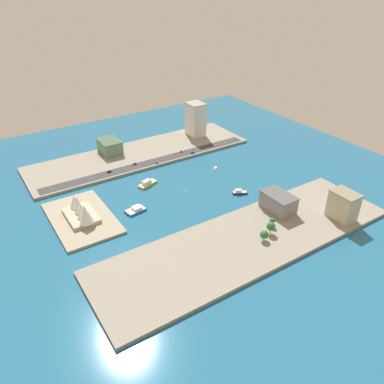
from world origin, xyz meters
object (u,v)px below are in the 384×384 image
(sailboat_small_white, at_px, (215,168))
(van_white, at_px, (181,151))
(catamaran_blue, at_px, (136,210))
(sedan_silver, at_px, (157,162))
(suv_black, at_px, (109,172))
(opera_landmark, at_px, (81,211))
(hotel_broad_white, at_px, (196,119))
(pickup_red, at_px, (135,164))
(patrol_launch_navy, at_px, (240,192))
(traffic_light_waterfront, at_px, (186,153))
(hatchback_blue, at_px, (192,152))
(warehouse_low_gray, at_px, (278,202))
(office_block_beige, at_px, (343,205))
(ferry_yellow_fast, at_px, (147,183))
(terminal_long_green, at_px, (110,146))

(sailboat_small_white, xyz_separation_m, van_white, (49.09, 10.92, 2.52))
(catamaran_blue, xyz_separation_m, sedan_silver, (66.10, -55.58, 1.90))
(suv_black, relative_size, van_white, 0.97)
(opera_landmark, bearing_deg, van_white, -63.95)
(hotel_broad_white, relative_size, pickup_red, 8.06)
(patrol_launch_navy, relative_size, suv_black, 3.32)
(pickup_red, bearing_deg, sedan_silver, -114.80)
(traffic_light_waterfront, bearing_deg, van_white, -3.94)
(sedan_silver, bearing_deg, hatchback_blue, -89.40)
(warehouse_low_gray, bearing_deg, office_block_beige, -136.47)
(sailboat_small_white, height_order, traffic_light_waterfront, sailboat_small_white)
(ferry_yellow_fast, bearing_deg, office_block_beige, -142.50)
(patrol_launch_navy, relative_size, warehouse_low_gray, 0.49)
(hotel_broad_white, distance_m, office_block_beige, 210.16)
(ferry_yellow_fast, bearing_deg, warehouse_low_gray, -144.97)
(patrol_launch_navy, height_order, van_white, patrol_launch_navy)
(catamaran_blue, relative_size, opera_landmark, 0.46)
(catamaran_blue, bearing_deg, pickup_red, -24.91)
(terminal_long_green, relative_size, traffic_light_waterfront, 4.28)
(hotel_broad_white, distance_m, opera_landmark, 199.06)
(office_block_beige, height_order, sedan_silver, office_block_beige)
(suv_black, relative_size, pickup_red, 0.88)
(office_block_beige, height_order, terminal_long_green, office_block_beige)
(office_block_beige, xyz_separation_m, van_white, (176.78, 41.80, -10.80))
(ferry_yellow_fast, distance_m, opera_landmark, 73.96)
(warehouse_low_gray, distance_m, traffic_light_waterfront, 128.90)
(catamaran_blue, xyz_separation_m, traffic_light_waterfront, (63.59, -89.54, 5.40))
(patrol_launch_navy, height_order, opera_landmark, opera_landmark)
(ferry_yellow_fast, bearing_deg, van_white, -56.15)
(office_block_beige, bearing_deg, suv_black, 35.71)
(office_block_beige, bearing_deg, hotel_broad_white, 0.21)
(sedan_silver, bearing_deg, office_block_beige, -155.38)
(van_white, bearing_deg, opera_landmark, 116.05)
(ferry_yellow_fast, height_order, hatchback_blue, ferry_yellow_fast)
(terminal_long_green, distance_m, hatchback_blue, 89.35)
(van_white, bearing_deg, hotel_broad_white, -50.99)
(patrol_launch_navy, xyz_separation_m, suv_black, (97.79, 84.21, 1.90))
(suv_black, relative_size, hatchback_blue, 0.85)
(catamaran_blue, relative_size, warehouse_low_gray, 0.64)
(sailboat_small_white, distance_m, van_white, 50.35)
(office_block_beige, relative_size, terminal_long_green, 0.84)
(ferry_yellow_fast, relative_size, hotel_broad_white, 0.54)
(terminal_long_green, height_order, warehouse_low_gray, warehouse_low_gray)
(traffic_light_waterfront, bearing_deg, pickup_red, 77.59)
(warehouse_low_gray, height_order, hatchback_blue, warehouse_low_gray)
(sedan_silver, distance_m, traffic_light_waterfront, 34.24)
(catamaran_blue, relative_size, sailboat_small_white, 1.70)
(suv_black, bearing_deg, van_white, -88.37)
(warehouse_low_gray, relative_size, hatchback_blue, 5.73)
(office_block_beige, xyz_separation_m, hatchback_blue, (167.63, 32.70, -10.74))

